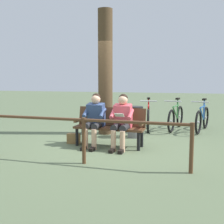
{
  "coord_description": "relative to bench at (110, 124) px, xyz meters",
  "views": [
    {
      "loc": [
        -1.56,
        6.32,
        1.62
      ],
      "look_at": [
        -0.09,
        -0.24,
        0.75
      ],
      "focal_mm": 46.31,
      "sensor_mm": 36.0,
      "label": 1
    }
  ],
  "objects": [
    {
      "name": "ground_plane",
      "position": [
        0.1,
        0.02,
        -0.51
      ],
      "size": [
        40.0,
        40.0,
        0.0
      ],
      "primitive_type": "plane",
      "color": "#566647"
    },
    {
      "name": "bench",
      "position": [
        0.0,
        0.0,
        0.0
      ],
      "size": [
        1.64,
        0.62,
        0.87
      ],
      "rotation": [
        0.0,
        0.0,
        -0.09
      ],
      "color": "#51331E",
      "rests_on": "ground"
    },
    {
      "name": "person_reading",
      "position": [
        -0.31,
        0.19,
        0.16
      ],
      "size": [
        0.52,
        0.79,
        1.2
      ],
      "rotation": [
        0.0,
        0.0,
        -0.09
      ],
      "color": "#D84C59",
      "rests_on": "ground"
    },
    {
      "name": "person_companion",
      "position": [
        0.33,
        0.13,
        0.16
      ],
      "size": [
        0.52,
        0.79,
        1.2
      ],
      "rotation": [
        0.0,
        0.0,
        -0.09
      ],
      "color": "#334772",
      "rests_on": "ground"
    },
    {
      "name": "handbag",
      "position": [
        0.89,
        -0.0,
        -0.39
      ],
      "size": [
        0.3,
        0.15,
        0.24
      ],
      "primitive_type": "cube",
      "rotation": [
        0.0,
        0.0,
        -0.03
      ],
      "color": "olive",
      "rests_on": "ground"
    },
    {
      "name": "tree_trunk",
      "position": [
        0.43,
        -1.3,
        1.17
      ],
      "size": [
        0.39,
        0.39,
        3.34
      ],
      "primitive_type": "cylinder",
      "color": "#4C3823",
      "rests_on": "ground"
    },
    {
      "name": "litter_bin",
      "position": [
        -0.43,
        -1.01,
        -0.1
      ],
      "size": [
        0.41,
        0.41,
        0.8
      ],
      "color": "slate",
      "rests_on": "ground"
    },
    {
      "name": "bicycle_purple",
      "position": [
        -2.2,
        -2.24,
        -0.15
      ],
      "size": [
        0.61,
        1.63,
        0.94
      ],
      "rotation": [
        0.0,
        0.0,
        1.29
      ],
      "color": "black",
      "rests_on": "ground"
    },
    {
      "name": "bicycle_orange",
      "position": [
        -1.46,
        -2.31,
        -0.15
      ],
      "size": [
        0.56,
        1.65,
        0.94
      ],
      "rotation": [
        0.0,
        0.0,
        1.33
      ],
      "color": "black",
      "rests_on": "ground"
    },
    {
      "name": "bicycle_blue",
      "position": [
        -0.66,
        -2.22,
        -0.15
      ],
      "size": [
        0.48,
        1.68,
        0.94
      ],
      "rotation": [
        0.0,
        0.0,
        1.66
      ],
      "color": "black",
      "rests_on": "ground"
    },
    {
      "name": "railing_fence",
      "position": [
        0.16,
        1.44,
        0.11
      ],
      "size": [
        3.85,
        0.3,
        0.85
      ],
      "rotation": [
        0.0,
        0.0,
        -0.06
      ],
      "color": "#51331E",
      "rests_on": "ground"
    }
  ]
}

